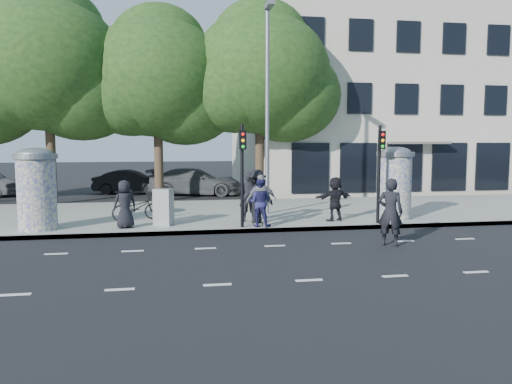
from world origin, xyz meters
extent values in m
plane|color=black|center=(0.00, 0.00, 0.00)|extent=(120.00, 120.00, 0.00)
cube|color=gray|center=(0.00, 7.50, 0.07)|extent=(40.00, 8.00, 0.15)
cube|color=slate|center=(0.00, 3.55, 0.07)|extent=(40.00, 0.10, 0.16)
cube|color=silver|center=(0.00, -2.20, 0.00)|extent=(32.00, 0.12, 0.01)
cube|color=silver|center=(0.00, 1.40, 0.00)|extent=(32.00, 0.12, 0.01)
cylinder|color=beige|center=(-7.20, 4.50, 1.30)|extent=(1.20, 1.20, 2.30)
cylinder|color=slate|center=(-7.20, 4.50, 2.53)|extent=(1.36, 1.36, 0.16)
ellipsoid|color=slate|center=(-7.20, 4.50, 2.61)|extent=(1.10, 1.10, 0.38)
cylinder|color=beige|center=(5.20, 4.70, 1.30)|extent=(1.20, 1.20, 2.30)
cylinder|color=slate|center=(5.20, 4.70, 2.53)|extent=(1.36, 1.36, 0.16)
ellipsoid|color=slate|center=(5.20, 4.70, 2.61)|extent=(1.10, 1.10, 0.38)
cylinder|color=black|center=(-0.60, 3.85, 1.85)|extent=(0.11, 0.11, 3.40)
cube|color=black|center=(-0.60, 3.67, 3.05)|extent=(0.22, 0.14, 0.62)
cylinder|color=black|center=(4.20, 3.85, 1.85)|extent=(0.11, 0.11, 3.40)
cube|color=black|center=(4.20, 3.67, 3.05)|extent=(0.22, 0.14, 0.62)
cylinder|color=slate|center=(0.80, 6.70, 4.15)|extent=(0.16, 0.16, 8.00)
cube|color=slate|center=(0.80, 6.30, 8.05)|extent=(0.25, 0.90, 0.18)
cylinder|color=#38281C|center=(-8.50, 12.50, 2.36)|extent=(0.44, 0.44, 4.73)
ellipsoid|color=#193814|center=(-8.50, 12.50, 6.51)|extent=(7.20, 7.20, 6.12)
cylinder|color=#38281C|center=(-3.50, 12.70, 2.21)|extent=(0.44, 0.44, 4.41)
ellipsoid|color=#193814|center=(-3.50, 12.70, 6.08)|extent=(6.80, 6.80, 5.78)
cylinder|color=#38281C|center=(1.50, 12.30, 2.29)|extent=(0.44, 0.44, 4.59)
ellipsoid|color=#193814|center=(1.50, 12.30, 6.32)|extent=(7.00, 7.00, 5.95)
cube|color=#B3AD96|center=(12.00, 20.00, 6.00)|extent=(20.00, 15.00, 12.00)
cube|color=black|center=(12.00, 12.45, 1.60)|extent=(18.00, 0.10, 2.60)
cube|color=#59544C|center=(10.00, 12.10, 2.90)|extent=(3.20, 0.90, 0.12)
cube|color=#194C8C|center=(2.50, 12.45, 3.20)|extent=(1.60, 0.06, 0.30)
imported|color=black|center=(-4.44, 4.31, 0.95)|extent=(0.92, 0.77, 1.59)
imported|color=black|center=(-0.22, 4.97, 1.03)|extent=(0.68, 0.48, 1.77)
imported|color=#202050|center=(0.00, 3.85, 0.96)|extent=(0.97, 0.88, 1.62)
imported|color=black|center=(0.02, 4.58, 1.09)|extent=(1.29, 0.85, 1.87)
imported|color=gray|center=(0.06, 3.85, 1.03)|extent=(1.04, 0.61, 1.75)
imported|color=black|center=(2.88, 4.58, 0.94)|extent=(1.56, 0.92, 1.59)
imported|color=black|center=(3.29, 0.90, 0.98)|extent=(0.86, 0.76, 1.97)
imported|color=black|center=(-4.17, 5.90, 0.61)|extent=(1.11, 1.87, 0.93)
cube|color=gray|center=(-3.19, 4.65, 0.78)|extent=(0.72, 0.64, 1.25)
cube|color=gray|center=(4.87, 4.57, 0.66)|extent=(0.59, 0.51, 1.02)
imported|color=black|center=(-5.18, 16.60, 0.67)|extent=(1.88, 4.22, 1.34)
imported|color=#515458|center=(-1.62, 15.29, 0.74)|extent=(3.12, 5.41, 1.47)
camera|label=1|loc=(-2.93, -12.45, 3.05)|focal=35.00mm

